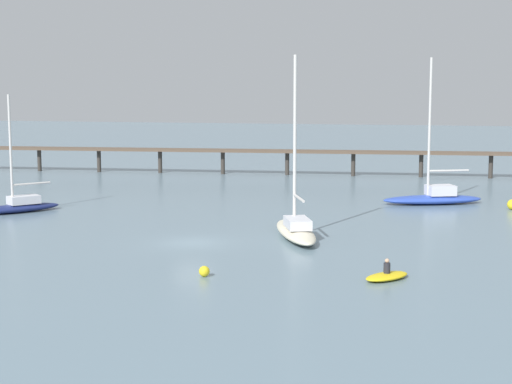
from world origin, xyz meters
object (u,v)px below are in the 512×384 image
object	(u,v)px
dinghy_yellow	(387,276)
mooring_buoy_far	(512,205)
sailboat_navy	(18,205)
pier	(430,149)
sailboat_cream	(296,227)
mooring_buoy_outer	(204,271)
sailboat_blue	(434,196)

from	to	relation	value
dinghy_yellow	mooring_buoy_far	xyz separation A→B (m)	(7.62, 27.92, 0.24)
mooring_buoy_far	sailboat_navy	bearing A→B (deg)	-162.47
pier	sailboat_navy	size ratio (longest dim) A/B	9.16
sailboat_cream	mooring_buoy_outer	xyz separation A→B (m)	(-2.25, -12.40, -0.42)
sailboat_cream	sailboat_blue	bearing A→B (deg)	66.73
sailboat_blue	sailboat_cream	bearing A→B (deg)	-113.27
dinghy_yellow	mooring_buoy_outer	distance (m)	9.76
sailboat_cream	mooring_buoy_outer	world-z (taller)	sailboat_cream
mooring_buoy_outer	pier	bearing A→B (deg)	80.59
sailboat_cream	sailboat_navy	distance (m)	25.26
sailboat_navy	sailboat_blue	distance (m)	36.03
pier	mooring_buoy_outer	size ratio (longest dim) A/B	152.06
mooring_buoy_far	sailboat_cream	bearing A→B (deg)	-130.44
sailboat_cream	pier	bearing A→B (deg)	80.85
sailboat_navy	mooring_buoy_outer	distance (m)	28.44
pier	sailboat_navy	xyz separation A→B (m)	(-31.51, -36.92, -2.77)
sailboat_blue	mooring_buoy_far	bearing A→B (deg)	-15.04
dinghy_yellow	mooring_buoy_far	world-z (taller)	dinghy_yellow
sailboat_navy	sailboat_blue	size ratio (longest dim) A/B	0.75
sailboat_cream	sailboat_blue	world-z (taller)	sailboat_blue
dinghy_yellow	sailboat_blue	bearing A→B (deg)	88.08
pier	dinghy_yellow	bearing A→B (deg)	-89.39
pier	mooring_buoy_outer	distance (m)	55.13
sailboat_navy	mooring_buoy_far	distance (m)	41.62
mooring_buoy_far	dinghy_yellow	bearing A→B (deg)	-105.26
pier	dinghy_yellow	size ratio (longest dim) A/B	28.86
pier	dinghy_yellow	world-z (taller)	pier
sailboat_cream	sailboat_navy	xyz separation A→B (m)	(-24.77, 4.97, -0.09)
sailboat_navy	sailboat_cream	bearing A→B (deg)	-11.35
dinghy_yellow	mooring_buoy_outer	world-z (taller)	dinghy_yellow
pier	dinghy_yellow	xyz separation A→B (m)	(0.56, -52.31, -3.19)
pier	sailboat_cream	size ratio (longest dim) A/B	7.19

